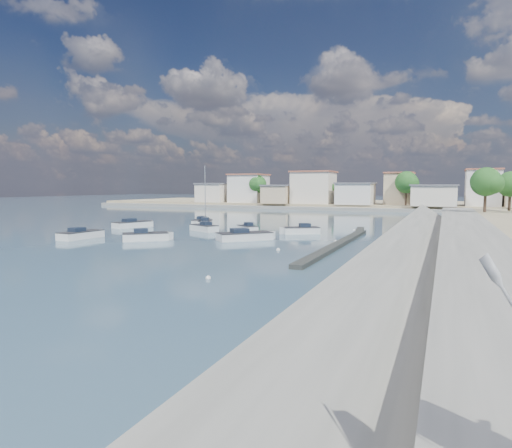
{
  "coord_description": "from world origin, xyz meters",
  "views": [
    {
      "loc": [
        16.29,
        -30.79,
        5.74
      ],
      "look_at": [
        -3.77,
        14.6,
        1.4
      ],
      "focal_mm": 30.0,
      "sensor_mm": 36.0,
      "label": 1
    }
  ],
  "objects": [
    {
      "name": "far_town",
      "position": [
        10.71,
        76.92,
        4.93
      ],
      "size": [
        113.01,
        12.8,
        8.35
      ],
      "color": "beige",
      "rests_on": "far_shore_land"
    },
    {
      "name": "motorboat_c",
      "position": [
        -12.29,
        16.85,
        0.38
      ],
      "size": [
        4.8,
        3.47,
        1.48
      ],
      "color": "silver",
      "rests_on": "ground"
    },
    {
      "name": "far_shore_quay",
      "position": [
        0.0,
        71.0,
        0.4
      ],
      "size": [
        160.0,
        2.5,
        0.8
      ],
      "primitive_type": "cube",
      "color": "slate",
      "rests_on": "ground"
    },
    {
      "name": "motorboat_h",
      "position": [
        -3.12,
        10.85,
        0.38
      ],
      "size": [
        5.75,
        5.84,
        1.48
      ],
      "color": "silver",
      "rests_on": "ground"
    },
    {
      "name": "sailboat",
      "position": [
        -15.81,
        23.47,
        0.42
      ],
      "size": [
        3.75,
        5.52,
        9.0
      ],
      "color": "silver",
      "rests_on": "ground"
    },
    {
      "name": "motorboat_d",
      "position": [
        0.17,
        18.81,
        0.38
      ],
      "size": [
        4.65,
        3.76,
        1.48
      ],
      "color": "silver",
      "rests_on": "ground"
    },
    {
      "name": "motorboat_a",
      "position": [
        -20.44,
        4.63,
        0.38
      ],
      "size": [
        2.25,
        5.68,
        1.48
      ],
      "color": "silver",
      "rests_on": "ground"
    },
    {
      "name": "motorboat_b",
      "position": [
        -12.73,
        6.19,
        0.38
      ],
      "size": [
        4.81,
        4.58,
        1.48
      ],
      "color": "silver",
      "rests_on": "ground"
    },
    {
      "name": "motorboat_g",
      "position": [
        -17.08,
        24.16,
        0.38
      ],
      "size": [
        3.7,
        5.76,
        1.48
      ],
      "color": "silver",
      "rests_on": "ground"
    },
    {
      "name": "shore_trees",
      "position": [
        8.34,
        68.11,
        6.22
      ],
      "size": [
        74.56,
        38.32,
        7.92
      ],
      "color": "#38281E",
      "rests_on": "ground"
    },
    {
      "name": "seawall_walkway",
      "position": [
        18.5,
        13.0,
        0.9
      ],
      "size": [
        5.0,
        90.0,
        1.8
      ],
      "primitive_type": "cube",
      "color": "slate",
      "rests_on": "ground"
    },
    {
      "name": "ground",
      "position": [
        0.0,
        40.0,
        0.0
      ],
      "size": [
        400.0,
        400.0,
        0.0
      ],
      "primitive_type": "plane",
      "color": "#324C64",
      "rests_on": "ground"
    },
    {
      "name": "breakwater",
      "position": [
        6.9,
        12.69,
        0.17
      ],
      "size": [
        2.0,
        31.02,
        0.35
      ],
      "color": "black",
      "rests_on": "ground"
    },
    {
      "name": "motorboat_e",
      "position": [
        -23.95,
        17.54,
        0.38
      ],
      "size": [
        3.7,
        6.17,
        1.48
      ],
      "color": "silver",
      "rests_on": "ground"
    },
    {
      "name": "mooring_buoys",
      "position": [
        7.21,
        14.49,
        0.05
      ],
      "size": [
        10.67,
        35.07,
        0.34
      ],
      "color": "silver",
      "rests_on": "ground"
    },
    {
      "name": "far_shore_land",
      "position": [
        0.0,
        92.0,
        0.7
      ],
      "size": [
        160.0,
        40.0,
        1.4
      ],
      "primitive_type": "cube",
      "color": "gray",
      "rests_on": "ground"
    },
    {
      "name": "motorboat_f",
      "position": [
        -6.59,
        18.05,
        0.38
      ],
      "size": [
        3.57,
        3.27,
        1.48
      ],
      "color": "silver",
      "rests_on": "ground"
    }
  ]
}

